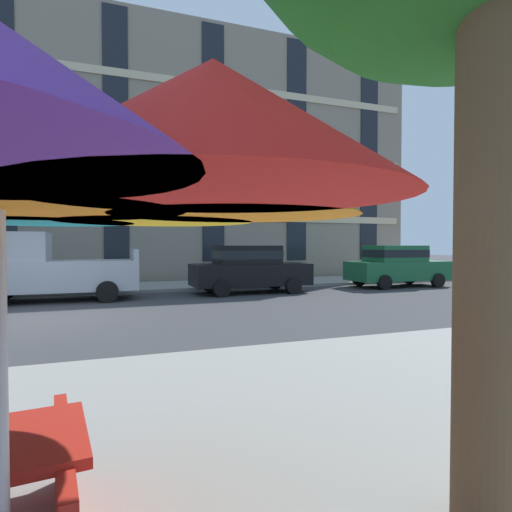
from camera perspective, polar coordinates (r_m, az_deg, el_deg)
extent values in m
plane|color=#38383A|center=(11.27, -28.73, -7.86)|extent=(120.00, 120.00, 0.00)
cube|color=gray|center=(17.96, -25.54, -4.19)|extent=(56.00, 3.60, 0.12)
cube|color=gray|center=(26.46, -24.05, 11.39)|extent=(36.27, 12.00, 12.80)
cube|color=beige|center=(20.08, -25.08, 5.37)|extent=(35.54, 0.08, 0.36)
cube|color=beige|center=(20.55, -25.18, 14.30)|extent=(35.54, 0.08, 0.36)
cube|color=beige|center=(21.50, -25.29, 22.64)|extent=(35.54, 0.08, 0.36)
cube|color=black|center=(20.96, -31.60, 15.09)|extent=(1.10, 0.06, 11.60)
cube|color=black|center=(20.60, -18.66, 15.48)|extent=(1.10, 0.06, 11.60)
cube|color=black|center=(21.22, -5.88, 15.13)|extent=(1.10, 0.06, 11.60)
cube|color=black|center=(22.75, 5.60, 14.20)|extent=(1.10, 0.06, 11.60)
cube|color=black|center=(25.02, 15.23, 12.99)|extent=(1.10, 0.06, 11.60)
cube|color=#A8AAB2|center=(14.81, -25.89, -2.43)|extent=(5.10, 1.90, 0.96)
cube|color=#A8AAB2|center=(14.92, -30.14, 1.12)|extent=(1.90, 1.75, 0.90)
cube|color=#A8AAB2|center=(14.74, -16.32, 0.21)|extent=(0.16, 1.75, 0.36)
cylinder|color=black|center=(15.72, -19.77, -3.90)|extent=(0.68, 0.22, 0.68)
cylinder|color=black|center=(13.83, -19.70, -4.63)|extent=(0.68, 0.22, 0.68)
cylinder|color=black|center=(16.01, -31.19, -3.94)|extent=(0.68, 0.22, 0.68)
cube|color=black|center=(15.64, -0.76, -2.52)|extent=(4.40, 1.76, 0.80)
cube|color=black|center=(15.56, -1.28, 0.19)|extent=(2.30, 1.55, 0.68)
cube|color=black|center=(15.56, -1.28, 0.19)|extent=(2.32, 1.57, 0.32)
cylinder|color=black|center=(16.98, 2.60, -3.56)|extent=(0.60, 0.22, 0.60)
cylinder|color=black|center=(15.38, 5.15, -4.09)|extent=(0.60, 0.22, 0.60)
cylinder|color=black|center=(16.12, -6.39, -3.84)|extent=(0.60, 0.22, 0.60)
cylinder|color=black|center=(14.43, -4.71, -4.46)|extent=(0.60, 0.22, 0.60)
cube|color=#195933|center=(19.00, 18.86, -1.89)|extent=(4.40, 1.76, 0.80)
cube|color=#195933|center=(18.87, 18.53, 0.34)|extent=(2.30, 1.55, 0.68)
cube|color=black|center=(18.87, 18.53, 0.34)|extent=(2.32, 1.57, 0.32)
cylinder|color=black|center=(20.57, 20.25, -2.76)|extent=(0.60, 0.22, 0.60)
cylinder|color=black|center=(19.27, 23.66, -3.08)|extent=(0.60, 0.22, 0.60)
cylinder|color=black|center=(18.91, 13.95, -3.08)|extent=(0.60, 0.22, 0.60)
cylinder|color=black|center=(17.49, 17.20, -3.47)|extent=(0.60, 0.22, 0.60)
cube|color=#B21E19|center=(23.81, 31.50, -1.36)|extent=(4.40, 1.76, 0.80)
cube|color=#B21E19|center=(23.67, 31.30, 0.42)|extent=(2.30, 1.55, 0.68)
cube|color=black|center=(23.67, 31.30, 0.42)|extent=(2.32, 1.57, 0.32)
cylinder|color=black|center=(23.36, 27.72, -2.34)|extent=(0.60, 0.22, 0.60)
cylinder|color=black|center=(22.22, 31.10, -2.58)|extent=(0.60, 0.22, 0.60)
cylinder|color=silver|center=(2.13, -31.63, -15.33)|extent=(0.06, 0.06, 2.38)
cone|color=orange|center=(2.13, -2.80, 11.32)|extent=(1.25, 1.25, 0.43)
cone|color=yellow|center=(2.78, -13.54, 8.97)|extent=(1.25, 1.25, 0.43)
cone|color=#199EB2|center=(3.09, -28.05, 8.07)|extent=(1.25, 1.25, 0.43)
cone|color=red|center=(1.36, -5.88, 17.02)|extent=(1.25, 1.25, 0.43)
cube|color=red|center=(2.91, -24.81, -28.04)|extent=(0.23, 1.40, 0.74)
cylinder|color=brown|center=(2.82, 29.42, 5.57)|extent=(0.39, 0.39, 4.01)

